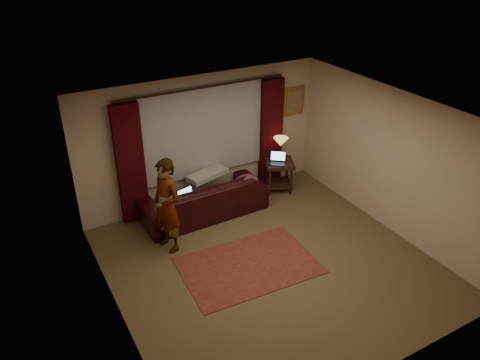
{
  "coord_description": "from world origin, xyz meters",
  "views": [
    {
      "loc": [
        -3.46,
        -5.16,
        4.95
      ],
      "look_at": [
        0.1,
        1.2,
        1.0
      ],
      "focal_mm": 35.0,
      "sensor_mm": 36.0,
      "label": 1
    }
  ],
  "objects_px": {
    "laptop_sofa": "(189,197)",
    "sofa": "(203,192)",
    "laptop_table": "(277,159)",
    "tiffany_lamp": "(280,149)",
    "end_table": "(279,176)",
    "person": "(167,206)"
  },
  "relations": [
    {
      "from": "laptop_sofa",
      "to": "laptop_table",
      "type": "xyz_separation_m",
      "value": [
        2.08,
        0.26,
        0.17
      ]
    },
    {
      "from": "laptop_table",
      "to": "person",
      "type": "xyz_separation_m",
      "value": [
        -2.68,
        -0.72,
        0.06
      ]
    },
    {
      "from": "laptop_table",
      "to": "laptop_sofa",
      "type": "bearing_deg",
      "value": -134.73
    },
    {
      "from": "end_table",
      "to": "tiffany_lamp",
      "type": "relative_size",
      "value": 1.36
    },
    {
      "from": "tiffany_lamp",
      "to": "laptop_sofa",
      "type": "bearing_deg",
      "value": -169.47
    },
    {
      "from": "end_table",
      "to": "person",
      "type": "xyz_separation_m",
      "value": [
        -2.79,
        -0.8,
        0.51
      ]
    },
    {
      "from": "laptop_sofa",
      "to": "tiffany_lamp",
      "type": "distance_m",
      "value": 2.31
    },
    {
      "from": "end_table",
      "to": "laptop_sofa",
      "type": "bearing_deg",
      "value": -171.31
    },
    {
      "from": "end_table",
      "to": "laptop_table",
      "type": "xyz_separation_m",
      "value": [
        -0.1,
        -0.07,
        0.45
      ]
    },
    {
      "from": "laptop_sofa",
      "to": "laptop_table",
      "type": "distance_m",
      "value": 2.1
    },
    {
      "from": "person",
      "to": "sofa",
      "type": "bearing_deg",
      "value": 109.65
    },
    {
      "from": "laptop_sofa",
      "to": "person",
      "type": "relative_size",
      "value": 0.23
    },
    {
      "from": "tiffany_lamp",
      "to": "person",
      "type": "height_order",
      "value": "person"
    },
    {
      "from": "laptop_sofa",
      "to": "end_table",
      "type": "bearing_deg",
      "value": -6.27
    },
    {
      "from": "sofa",
      "to": "laptop_sofa",
      "type": "height_order",
      "value": "sofa"
    },
    {
      "from": "end_table",
      "to": "tiffany_lamp",
      "type": "distance_m",
      "value": 0.59
    },
    {
      "from": "tiffany_lamp",
      "to": "person",
      "type": "xyz_separation_m",
      "value": [
        -2.86,
        -0.88,
        -0.06
      ]
    },
    {
      "from": "tiffany_lamp",
      "to": "laptop_table",
      "type": "height_order",
      "value": "tiffany_lamp"
    },
    {
      "from": "laptop_sofa",
      "to": "sofa",
      "type": "bearing_deg",
      "value": 16.44
    },
    {
      "from": "laptop_sofa",
      "to": "person",
      "type": "xyz_separation_m",
      "value": [
        -0.6,
        -0.46,
        0.23
      ]
    },
    {
      "from": "sofa",
      "to": "laptop_table",
      "type": "distance_m",
      "value": 1.72
    },
    {
      "from": "person",
      "to": "laptop_table",
      "type": "bearing_deg",
      "value": 89.54
    }
  ]
}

